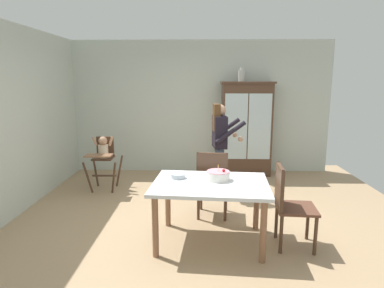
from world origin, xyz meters
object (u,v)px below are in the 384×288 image
Objects in this scene: dining_table at (211,191)px; china_cabinet at (246,129)px; dining_chair_right_end at (288,200)px; adult_person at (220,138)px; serving_bowl at (179,176)px; high_chair_with_toddler at (104,153)px; ceramic_vase at (242,75)px; dining_chair_far_side at (213,180)px; birthday_cake at (218,175)px.

china_cabinet is at bearing 74.60° from dining_table.
adult_person is at bearing 26.43° from dining_chair_right_end.
serving_bowl is 0.19× the size of dining_chair_right_end.
china_cabinet is 3.02m from dining_chair_right_end.
high_chair_with_toddler is 5.28× the size of serving_bowl.
ceramic_vase is at bearing 76.92° from dining_table.
dining_chair_far_side is at bearing 164.27° from adult_person.
china_cabinet is 1.41m from adult_person.
birthday_cake reaches higher than dining_table.
dining_chair_right_end is at bearing -165.02° from adult_person.
high_chair_with_toddler is at bearing -158.32° from china_cabinet.
ceramic_vase is 1.50× the size of serving_bowl.
dining_chair_right_end reaches higher than birthday_cake.
dining_chair_right_end is (0.68, -1.72, -0.41)m from adult_person.
serving_bowl is (-1.07, -2.76, -1.23)m from ceramic_vase.
dining_chair_far_side is at bearing -105.80° from ceramic_vase.
high_chair_with_toddler is 0.62× the size of adult_person.
china_cabinet is 1.96× the size of dining_chair_far_side.
adult_person is 5.47× the size of birthday_cake.
adult_person reaches higher than high_chair_with_toddler.
dining_chair_right_end is (0.20, -2.99, -1.44)m from ceramic_vase.
dining_table is 0.71m from dining_chair_far_side.
adult_person reaches higher than dining_table.
serving_bowl is (-0.48, 0.06, -0.03)m from birthday_cake.
birthday_cake is 0.29× the size of dining_chair_right_end.
china_cabinet is at bearing 66.56° from serving_bowl.
dining_chair_right_end is (1.27, -0.24, -0.21)m from serving_bowl.
serving_bowl is 0.19× the size of dining_chair_far_side.
adult_person is 1.09× the size of dining_table.
high_chair_with_toddler is 2.60m from birthday_cake.
birthday_cake is 0.48m from serving_bowl.
dining_table is 7.79× the size of serving_bowl.
high_chair_with_toddler is 2.23m from serving_bowl.
birthday_cake is at bearing -43.93° from high_chair_with_toddler.
ceramic_vase is at bearing -27.04° from adult_person.
dining_chair_right_end is at bearing -36.91° from high_chair_with_toddler.
ceramic_vase is 3.01m from high_chair_with_toddler.
dining_chair_right_end is (0.08, -2.99, -0.39)m from china_cabinet.
serving_bowl is at bearing 172.94° from birthday_cake.
birthday_cake is (-0.11, -1.54, -0.17)m from adult_person.
china_cabinet is 1.23× the size of adult_person.
serving_bowl is at bearing 155.97° from dining_table.
adult_person is at bearing -115.29° from china_cabinet.
adult_person is at bearing 85.90° from birthday_cake.
dining_chair_far_side is 1.13m from dining_chair_right_end.
adult_person is 1.89m from dining_chair_right_end.
china_cabinet is 1.96× the size of dining_chair_right_end.
china_cabinet is 6.71× the size of birthday_cake.
birthday_cake is (-0.59, -2.82, -1.20)m from ceramic_vase.
adult_person is at bearing 82.98° from dining_table.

